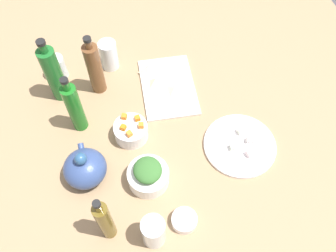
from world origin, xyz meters
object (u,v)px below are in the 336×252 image
teapot (85,168)px  bottle_3 (54,74)px  plate_tofu (240,145)px  cutting_board (168,87)px  bowl_greens (148,177)px  drinking_glass_1 (153,232)px  bowl_small_side (184,220)px  drinking_glass_2 (109,55)px  bowl_carrots (131,131)px  drinking_glass_0 (57,67)px  bottle_1 (74,107)px  bottle_2 (105,221)px  bottle_0 (95,68)px

teapot → bottle_3: (37.14, 5.07, 6.87)cm
plate_tofu → cutting_board: bearing=29.0°
bowl_greens → drinking_glass_1: drinking_glass_1 is taller
bowl_small_side → drinking_glass_2: drinking_glass_2 is taller
bowl_carrots → bottle_3: size_ratio=0.42×
bowl_carrots → drinking_glass_0: 42.09cm
bowl_greens → bottle_1: size_ratio=0.52×
cutting_board → bottle_2: size_ratio=1.19×
teapot → bottle_2: 21.97cm
bowl_carrots → bottle_1: 21.31cm
bottle_1 → drinking_glass_1: (-47.10, -16.56, -5.03)cm
drinking_glass_0 → bowl_greens: bearing=-155.8°
bowl_greens → bottle_0: size_ratio=0.51×
cutting_board → teapot: teapot is taller
bowl_carrots → bowl_small_side: size_ratio=1.49×
plate_tofu → bottle_2: bearing=110.1°
drinking_glass_0 → teapot: bearing=-174.2°
drinking_glass_1 → drinking_glass_2: drinking_glass_1 is taller
bottle_2 → drinking_glass_2: (68.07, -12.11, -4.81)cm
bowl_greens → drinking_glass_1: bearing=171.9°
bowl_greens → cutting_board: bearing=-24.2°
drinking_glass_0 → drinking_glass_1: drinking_glass_1 is taller
bottle_1 → bottle_3: bottle_3 is taller
cutting_board → drinking_glass_0: size_ratio=3.12×
bottle_3 → drinking_glass_1: size_ratio=2.22×
drinking_glass_1 → bowl_carrots: bearing=-1.1°
bowl_greens → bottle_2: bearing=131.3°
bottle_2 → bowl_greens: bearing=-48.7°
plate_tofu → drinking_glass_0: 77.26cm
cutting_board → bottle_0: 29.55cm
cutting_board → bowl_carrots: size_ratio=2.50×
bowl_small_side → bottle_2: bottle_2 is taller
bowl_small_side → cutting_board: bearing=-9.5°
teapot → drinking_glass_1: bearing=-147.2°
bottle_1 → bottle_2: size_ratio=1.04×
bowl_carrots → drinking_glass_1: bearing=178.9°
bottle_3 → drinking_glass_2: size_ratio=2.28×
teapot → cutting_board: bearing=-50.5°
bottle_2 → plate_tofu: bearing=-69.9°
bowl_small_side → bottle_1: size_ratio=0.31×
teapot → drinking_glass_2: bearing=-18.8°
bowl_small_side → teapot: bearing=48.7°
cutting_board → bottle_1: 38.54cm
bottle_2 → bottle_1: bearing=5.0°
bottle_1 → drinking_glass_0: (26.30, 5.12, -6.59)cm
plate_tofu → bowl_small_side: (-21.35, 26.91, 1.03)cm
bowl_carrots → drinking_glass_2: bearing=2.5°
bottle_2 → drinking_glass_2: bearing=-10.1°
plate_tofu → teapot: bearing=87.3°
drinking_glass_2 → bowl_small_side: bearing=-171.1°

